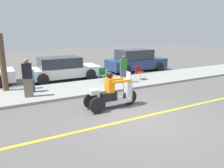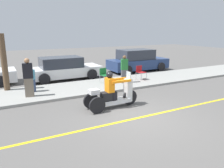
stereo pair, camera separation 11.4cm
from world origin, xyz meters
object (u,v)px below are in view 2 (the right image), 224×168
at_px(spectator_near_curb, 124,70).
at_px(parked_car_lot_center, 137,61).
at_px(tree_trunk, 4,62).
at_px(spectator_with_child, 28,78).
at_px(folding_chair_curbside, 104,74).
at_px(motorcycle_trike, 112,95).
at_px(parked_car_lot_far, 64,69).
at_px(spectator_by_tree, 32,80).
at_px(folding_chair_set_back, 140,71).

xyz_separation_m(spectator_near_curb, parked_car_lot_center, (3.12, 3.29, -0.11)).
bearing_deg(tree_trunk, spectator_with_child, -63.26).
height_order(folding_chair_curbside, parked_car_lot_center, parked_car_lot_center).
height_order(motorcycle_trike, spectator_with_child, spectator_with_child).
bearing_deg(tree_trunk, motorcycle_trike, -50.98).
xyz_separation_m(parked_car_lot_far, tree_trunk, (-3.35, -1.66, 0.83)).
relative_size(spectator_with_child, spectator_by_tree, 1.40).
height_order(spectator_by_tree, parked_car_lot_far, parked_car_lot_far).
height_order(spectator_with_child, spectator_by_tree, spectator_with_child).
bearing_deg(tree_trunk, spectator_by_tree, -40.54).
height_order(motorcycle_trike, tree_trunk, tree_trunk).
distance_m(parked_car_lot_far, parked_car_lot_center, 5.71).
xyz_separation_m(folding_chair_set_back, parked_car_lot_center, (1.83, 3.00, 0.13)).
bearing_deg(folding_chair_set_back, tree_trunk, 171.12).
height_order(parked_car_lot_center, tree_trunk, tree_trunk).
height_order(folding_chair_set_back, folding_chair_curbside, same).
height_order(spectator_with_child, tree_trunk, tree_trunk).
bearing_deg(motorcycle_trike, folding_chair_set_back, 41.84).
relative_size(spectator_with_child, tree_trunk, 0.63).
relative_size(folding_chair_set_back, parked_car_lot_center, 0.18).
distance_m(motorcycle_trike, spectator_by_tree, 4.29).
bearing_deg(spectator_near_curb, spectator_by_tree, 174.03).
height_order(folding_chair_curbside, tree_trunk, tree_trunk).
xyz_separation_m(motorcycle_trike, folding_chair_curbside, (1.38, 3.52, 0.09)).
relative_size(spectator_with_child, parked_car_lot_center, 0.38).
bearing_deg(parked_car_lot_far, folding_chair_curbside, -57.76).
distance_m(folding_chair_set_back, tree_trunk, 7.36).
distance_m(spectator_near_curb, folding_chair_set_back, 1.35).
height_order(motorcycle_trike, spectator_by_tree, motorcycle_trike).
bearing_deg(folding_chair_curbside, parked_car_lot_far, 122.24).
bearing_deg(spectator_near_curb, folding_chair_curbside, 150.87).
bearing_deg(spectator_with_child, spectator_near_curb, 2.76).
height_order(spectator_near_curb, spectator_by_tree, spectator_near_curb).
bearing_deg(spectator_with_child, motorcycle_trike, -45.06).
distance_m(spectator_with_child, folding_chair_set_back, 6.41).
height_order(motorcycle_trike, parked_car_lot_center, parked_car_lot_center).
xyz_separation_m(spectator_with_child, parked_car_lot_center, (8.21, 3.54, -0.20)).
xyz_separation_m(motorcycle_trike, spectator_with_child, (-2.73, 2.73, 0.42)).
xyz_separation_m(spectator_near_curb, spectator_with_child, (-5.09, -0.25, 0.09)).
bearing_deg(spectator_near_curb, parked_car_lot_far, 129.95).
height_order(spectator_near_curb, folding_chair_set_back, spectator_near_curb).
height_order(motorcycle_trike, spectator_near_curb, spectator_near_curb).
distance_m(spectator_with_child, parked_car_lot_far, 4.18).
distance_m(spectator_near_curb, parked_car_lot_center, 4.54).
xyz_separation_m(folding_chair_set_back, tree_trunk, (-7.23, 1.13, 0.87)).
height_order(spectator_near_curb, tree_trunk, tree_trunk).
height_order(spectator_by_tree, folding_chair_set_back, spectator_by_tree).
xyz_separation_m(spectator_by_tree, parked_car_lot_far, (2.27, 2.57, -0.05)).
relative_size(spectator_by_tree, tree_trunk, 0.45).
relative_size(folding_chair_curbside, parked_car_lot_far, 0.18).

